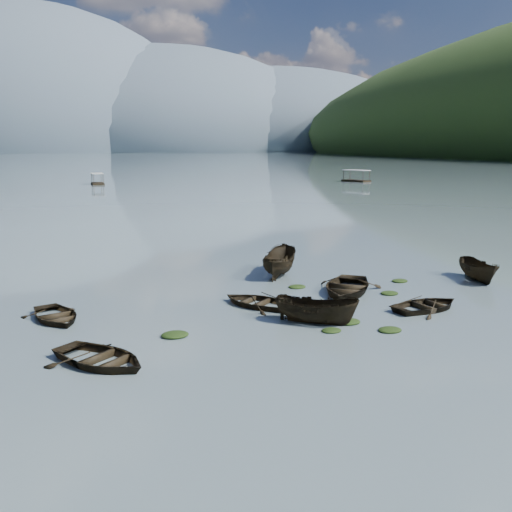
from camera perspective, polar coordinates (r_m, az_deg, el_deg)
name	(u,v)px	position (r m, az deg, el deg)	size (l,w,h in m)	color
ground_plane	(356,366)	(22.19, 9.92, -10.74)	(2400.00, 2400.00, 0.00)	slate
haze_mtn_b	(30,151)	(919.50, -21.69, 9.72)	(520.00, 520.00, 340.00)	#475666
haze_mtn_c	(165,151)	(930.29, -9.12, 10.35)	(520.00, 520.00, 260.00)	#475666
haze_mtn_d	(271,150)	(975.61, 1.55, 10.51)	(520.00, 520.00, 220.00)	#475666
rowboat_0	(101,364)	(22.78, -15.28, -10.39)	(3.04, 4.26, 0.88)	black
rowboat_2	(316,323)	(26.94, 6.02, -6.69)	(1.50, 4.00, 1.54)	black
rowboat_3	(257,305)	(29.67, 0.15, -4.96)	(2.81, 3.94, 0.82)	black
rowboat_4	(427,309)	(30.24, 16.75, -5.13)	(2.82, 3.95, 0.82)	black
rowboat_5	(478,280)	(37.64, 21.30, -2.29)	(1.50, 3.99, 1.54)	black
rowboat_6	(56,320)	(28.91, -19.38, -6.04)	(2.75, 3.84, 0.80)	black
rowboat_7	(346,293)	(32.59, 9.01, -3.64)	(3.65, 5.12, 1.06)	black
rowboat_8	(279,275)	(36.62, 2.30, -1.89)	(1.82, 4.83, 1.87)	black
weed_clump_0	(175,336)	(25.25, -8.11, -7.96)	(1.21, 0.99, 0.26)	black
weed_clump_1	(331,331)	(25.86, 7.55, -7.49)	(0.92, 0.73, 0.20)	black
weed_clump_2	(348,323)	(27.14, 9.21, -6.64)	(1.17, 0.93, 0.25)	black
weed_clump_3	(389,294)	(32.72, 13.20, -3.74)	(1.01, 0.85, 0.22)	black
weed_clump_4	(390,331)	(26.38, 13.24, -7.32)	(1.10, 0.87, 0.23)	black
weed_clump_6	(297,288)	(33.40, 4.13, -3.17)	(1.04, 0.86, 0.22)	black
weed_clump_7	(400,282)	(35.82, 14.18, -2.51)	(1.01, 0.81, 0.22)	black
pontoon_centre	(98,184)	(127.38, -15.55, 6.92)	(2.47, 5.93, 2.27)	black
pontoon_right	(356,182)	(133.89, 9.98, 7.33)	(2.78, 6.68, 2.56)	black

